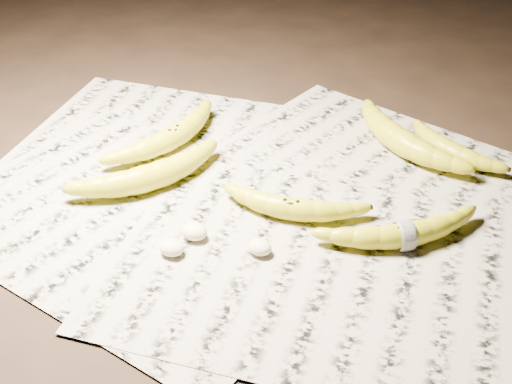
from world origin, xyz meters
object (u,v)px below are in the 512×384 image
at_px(banana_left_b, 152,174).
at_px(banana_upper_a, 398,137).
at_px(banana_center, 291,207).
at_px(banana_left_a, 173,135).
at_px(banana_upper_b, 448,147).
at_px(banana_taped, 404,233).

distance_m(banana_left_b, banana_upper_a, 0.39).
bearing_deg(banana_center, banana_upper_a, 60.34).
xyz_separation_m(banana_left_a, banana_upper_b, (0.40, 0.16, -0.00)).
height_order(banana_left_a, banana_left_b, banana_left_b).
xyz_separation_m(banana_left_b, banana_upper_b, (0.37, 0.27, -0.00)).
height_order(banana_left_a, banana_upper_b, banana_left_a).
height_order(banana_left_b, banana_upper_b, banana_left_b).
distance_m(banana_left_a, banana_upper_b, 0.43).
distance_m(banana_left_a, banana_left_b, 0.12).
xyz_separation_m(banana_center, banana_upper_b, (0.16, 0.25, -0.00)).
relative_size(banana_left_a, banana_left_b, 1.01).
xyz_separation_m(banana_taped, banana_upper_a, (-0.08, 0.23, 0.00)).
relative_size(banana_left_a, banana_upper_a, 0.99).
bearing_deg(banana_upper_b, banana_left_a, -131.55).
bearing_deg(banana_upper_b, banana_upper_a, -144.34).
height_order(banana_left_b, banana_center, banana_left_b).
bearing_deg(banana_left_a, banana_taped, -88.48).
bearing_deg(banana_left_b, banana_center, -52.11).
relative_size(banana_left_a, banana_taped, 1.05).
bearing_deg(banana_left_a, banana_upper_b, -55.41).
height_order(banana_center, banana_taped, same).
height_order(banana_left_a, banana_taped, banana_left_a).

